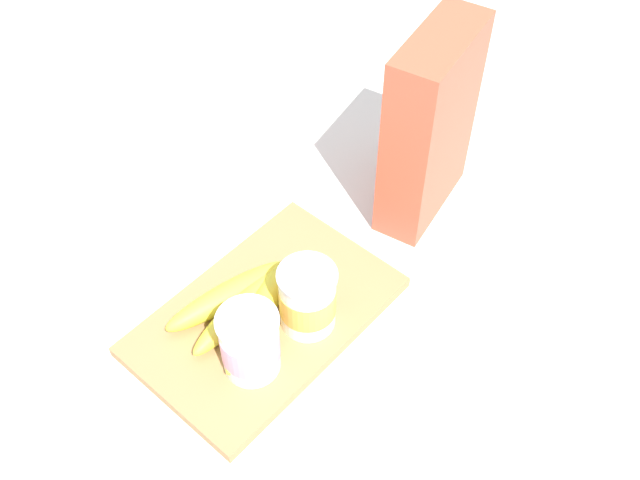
{
  "coord_description": "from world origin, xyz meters",
  "views": [
    {
      "loc": [
        0.37,
        0.42,
        0.81
      ],
      "look_at": [
        -0.11,
        0.0,
        0.07
      ],
      "focal_mm": 41.3,
      "sensor_mm": 36.0,
      "label": 1
    }
  ],
  "objects_px": {
    "cereal_box": "(430,127)",
    "yogurt_cup_back": "(250,343)",
    "banana_bunch": "(243,306)",
    "yogurt_cup_front": "(308,298)",
    "cutting_board": "(265,316)"
  },
  "relations": [
    {
      "from": "cutting_board",
      "to": "cereal_box",
      "type": "bearing_deg",
      "value": 175.88
    },
    {
      "from": "yogurt_cup_front",
      "to": "yogurt_cup_back",
      "type": "relative_size",
      "value": 1.0
    },
    {
      "from": "cutting_board",
      "to": "cereal_box",
      "type": "relative_size",
      "value": 1.18
    },
    {
      "from": "cereal_box",
      "to": "yogurt_cup_front",
      "type": "height_order",
      "value": "cereal_box"
    },
    {
      "from": "yogurt_cup_back",
      "to": "banana_bunch",
      "type": "bearing_deg",
      "value": -127.04
    },
    {
      "from": "cutting_board",
      "to": "yogurt_cup_front",
      "type": "xyz_separation_m",
      "value": [
        -0.03,
        0.05,
        0.06
      ]
    },
    {
      "from": "yogurt_cup_front",
      "to": "banana_bunch",
      "type": "xyz_separation_m",
      "value": [
        0.05,
        -0.07,
        -0.03
      ]
    },
    {
      "from": "yogurt_cup_front",
      "to": "banana_bunch",
      "type": "height_order",
      "value": "yogurt_cup_front"
    },
    {
      "from": "banana_bunch",
      "to": "cereal_box",
      "type": "bearing_deg",
      "value": 172.95
    },
    {
      "from": "cutting_board",
      "to": "cereal_box",
      "type": "xyz_separation_m",
      "value": [
        -0.31,
        0.02,
        0.14
      ]
    },
    {
      "from": "cereal_box",
      "to": "yogurt_cup_front",
      "type": "distance_m",
      "value": 0.3
    },
    {
      "from": "cereal_box",
      "to": "yogurt_cup_back",
      "type": "relative_size",
      "value": 3.02
    },
    {
      "from": "cereal_box",
      "to": "banana_bunch",
      "type": "relative_size",
      "value": 1.53
    },
    {
      "from": "cereal_box",
      "to": "cutting_board",
      "type": "bearing_deg",
      "value": 164.93
    },
    {
      "from": "cutting_board",
      "to": "yogurt_cup_back",
      "type": "distance_m",
      "value": 0.1
    }
  ]
}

